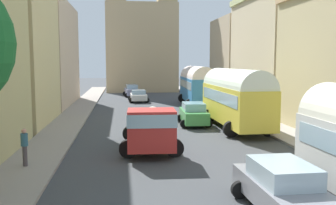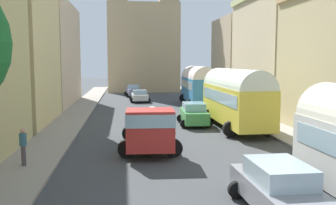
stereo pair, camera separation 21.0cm
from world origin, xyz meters
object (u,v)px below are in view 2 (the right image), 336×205
at_px(car_2, 279,188).
at_px(car_3, 194,114).
at_px(car_0, 140,96).
at_px(parked_bus_1, 235,96).
at_px(car_1, 133,90).
at_px(pedestrian_2, 23,145).
at_px(parked_bus_2, 198,84).
at_px(cargo_truck_0, 150,128).

height_order(car_2, car_3, car_3).
bearing_deg(car_0, parked_bus_1, -72.05).
bearing_deg(car_2, car_1, 95.16).
xyz_separation_m(car_2, pedestrian_2, (-9.08, 5.86, 0.24)).
xyz_separation_m(parked_bus_1, car_1, (-6.52, 25.10, -1.49)).
bearing_deg(car_1, parked_bus_2, -59.17).
bearing_deg(pedestrian_2, car_0, 77.14).
xyz_separation_m(cargo_truck_0, car_3, (3.76, 7.84, -0.41)).
bearing_deg(car_3, parked_bus_2, 77.39).
xyz_separation_m(car_1, car_2, (3.57, -39.46, -0.02)).
relative_size(car_2, car_3, 1.01).
bearing_deg(car_3, car_0, 101.46).
bearing_deg(cargo_truck_0, car_3, 64.39).
xyz_separation_m(cargo_truck_0, pedestrian_2, (-5.69, -2.47, -0.20)).
relative_size(car_0, car_3, 0.88).
distance_m(cargo_truck_0, car_2, 9.00).
distance_m(parked_bus_2, car_3, 12.53).
height_order(cargo_truck_0, car_3, cargo_truck_0).
relative_size(parked_bus_2, cargo_truck_0, 1.46).
bearing_deg(car_2, parked_bus_1, 78.38).
distance_m(car_0, car_2, 32.77).
relative_size(cargo_truck_0, pedestrian_2, 3.75).
xyz_separation_m(parked_bus_1, cargo_truck_0, (-6.34, -6.03, -1.07)).
height_order(car_1, car_3, car_3).
distance_m(parked_bus_1, pedestrian_2, 14.79).
relative_size(parked_bus_1, car_3, 2.18).
distance_m(cargo_truck_0, car_1, 31.13).
xyz_separation_m(parked_bus_2, car_0, (-6.05, 4.32, -1.60)).
bearing_deg(cargo_truck_0, car_2, -67.82).
bearing_deg(car_2, parked_bus_2, 83.78).
bearing_deg(parked_bus_1, parked_bus_2, 89.46).
relative_size(car_1, car_2, 1.01).
relative_size(car_0, car_2, 0.87).
bearing_deg(car_1, car_0, -85.01).
distance_m(cargo_truck_0, car_0, 24.32).
height_order(parked_bus_2, pedestrian_2, parked_bus_2).
height_order(parked_bus_1, parked_bus_2, parked_bus_2).
height_order(cargo_truck_0, car_2, cargo_truck_0).
relative_size(car_0, car_1, 0.86).
height_order(car_0, pedestrian_2, pedestrian_2).
height_order(parked_bus_1, pedestrian_2, parked_bus_1).
distance_m(car_1, car_2, 39.62).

